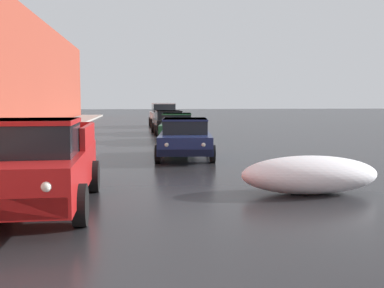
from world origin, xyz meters
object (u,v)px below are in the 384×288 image
sedan_green_parked_kerbside_mid (177,127)px  suv_white_queued_behind_truck (163,114)px  sedan_darkblue_parked_kerbside_close (185,137)px  sedan_black_parked_far_down_block (168,121)px  pickup_truck_red_approaching_near_lane (33,164)px

sedan_green_parked_kerbside_mid → suv_white_queued_behind_truck: (-0.06, 13.06, 0.24)m
sedan_darkblue_parked_kerbside_close → sedan_black_parked_far_down_block: (0.11, 12.16, 0.00)m
pickup_truck_red_approaching_near_lane → sedan_green_parked_kerbside_mid: (3.85, 14.21, -0.13)m
pickup_truck_red_approaching_near_lane → sedan_green_parked_kerbside_mid: 14.72m
pickup_truck_red_approaching_near_lane → suv_white_queued_behind_truck: 27.53m
pickup_truck_red_approaching_near_lane → suv_white_queued_behind_truck: size_ratio=1.12×
sedan_black_parked_far_down_block → suv_white_queued_behind_truck: size_ratio=1.00×
pickup_truck_red_approaching_near_lane → sedan_green_parked_kerbside_mid: bearing=74.8°
sedan_black_parked_far_down_block → suv_white_queued_behind_truck: suv_white_queued_behind_truck is taller
sedan_darkblue_parked_kerbside_close → sedan_green_parked_kerbside_mid: (0.21, 6.56, -0.00)m
pickup_truck_red_approaching_near_lane → suv_white_queued_behind_truck: suv_white_queued_behind_truck is taller
sedan_black_parked_far_down_block → suv_white_queued_behind_truck: bearing=89.7°
pickup_truck_red_approaching_near_lane → sedan_black_parked_far_down_block: (3.75, 19.81, -0.13)m
suv_white_queued_behind_truck → sedan_black_parked_far_down_block: bearing=-90.3°
sedan_green_parked_kerbside_mid → suv_white_queued_behind_truck: bearing=90.3°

